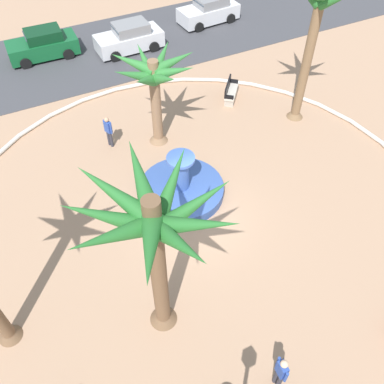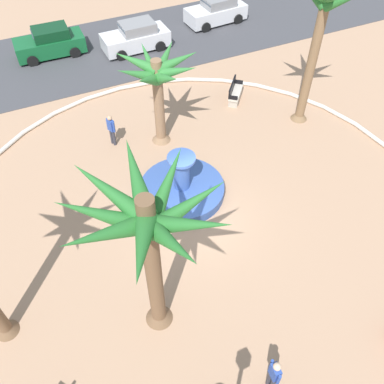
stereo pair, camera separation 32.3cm
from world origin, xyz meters
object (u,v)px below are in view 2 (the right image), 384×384
(palm_tree_near_fountain, at_px, (321,19))
(bench_west, at_px, (235,94))
(parked_car_second, at_px, (136,37))
(parked_car_third, at_px, (216,11))
(parked_car_leftmost, at_px, (50,43))
(palm_tree_mid_plaza, at_px, (148,230))
(palm_tree_far_side, at_px, (158,79))
(fountain, at_px, (182,188))
(person_cyclist_photo, at_px, (111,129))
(person_cyclist_helmet, at_px, (274,375))

(palm_tree_near_fountain, height_order, bench_west, palm_tree_near_fountain)
(bench_west, distance_m, parked_car_second, 7.77)
(palm_tree_near_fountain, bearing_deg, parked_car_third, 84.74)
(bench_west, bearing_deg, parked_car_leftmost, 131.74)
(palm_tree_mid_plaza, relative_size, parked_car_third, 1.50)
(palm_tree_far_side, xyz_separation_m, parked_car_leftmost, (-3.01, 10.13, -2.55))
(fountain, height_order, parked_car_second, fountain)
(person_cyclist_photo, height_order, parked_car_third, parked_car_third)
(palm_tree_near_fountain, xyz_separation_m, parked_car_second, (-5.02, 10.00, -4.32))
(parked_car_third, bearing_deg, person_cyclist_photo, -137.76)
(person_cyclist_photo, relative_size, parked_car_leftmost, 0.40)
(person_cyclist_photo, xyz_separation_m, parked_car_second, (3.99, 7.95, -0.12))
(palm_tree_mid_plaza, bearing_deg, bench_west, 49.99)
(palm_tree_far_side, height_order, parked_car_second, palm_tree_far_side)
(parked_car_leftmost, bearing_deg, person_cyclist_helmet, -85.53)
(bench_west, relative_size, parked_car_second, 0.38)
(fountain, relative_size, palm_tree_mid_plaza, 0.57)
(parked_car_third, bearing_deg, palm_tree_far_side, -128.82)
(palm_tree_near_fountain, bearing_deg, palm_tree_far_side, 168.74)
(person_cyclist_helmet, height_order, parked_car_second, person_cyclist_helmet)
(parked_car_third, bearing_deg, parked_car_second, -169.08)
(palm_tree_mid_plaza, xyz_separation_m, bench_west, (8.21, 9.79, -4.43))
(person_cyclist_helmet, xyz_separation_m, parked_car_leftmost, (-1.71, 21.83, -0.16))
(palm_tree_far_side, bearing_deg, palm_tree_mid_plaza, -112.56)
(palm_tree_far_side, bearing_deg, person_cyclist_photo, 162.38)
(person_cyclist_helmet, bearing_deg, parked_car_second, 81.20)
(fountain, height_order, palm_tree_mid_plaza, palm_tree_mid_plaza)
(palm_tree_near_fountain, bearing_deg, parked_car_leftmost, 130.64)
(palm_tree_mid_plaza, xyz_separation_m, palm_tree_far_side, (3.47, 8.35, -1.45))
(bench_west, relative_size, parked_car_third, 0.38)
(palm_tree_near_fountain, distance_m, parked_car_leftmost, 15.76)
(palm_tree_mid_plaza, distance_m, person_cyclist_helmet, 5.53)
(person_cyclist_photo, bearing_deg, person_cyclist_helmet, -86.08)
(palm_tree_far_side, height_order, person_cyclist_photo, palm_tree_far_side)
(fountain, bearing_deg, bench_west, 43.61)
(parked_car_second, xyz_separation_m, parked_car_third, (6.05, 1.17, 0.00))
(person_cyclist_helmet, distance_m, parked_car_leftmost, 21.89)
(fountain, relative_size, parked_car_second, 0.87)
(person_cyclist_helmet, xyz_separation_m, parked_car_second, (3.15, 20.33, -0.16))
(parked_car_leftmost, bearing_deg, parked_car_second, -17.17)
(parked_car_second, distance_m, parked_car_third, 6.16)
(person_cyclist_photo, bearing_deg, bench_west, 6.23)
(palm_tree_near_fountain, xyz_separation_m, palm_tree_far_side, (-6.86, 1.37, -1.78))
(bench_west, bearing_deg, fountain, -136.39)
(palm_tree_far_side, distance_m, parked_car_third, 12.83)
(fountain, xyz_separation_m, palm_tree_far_side, (0.52, 3.57, 3.02))
(palm_tree_far_side, relative_size, person_cyclist_helmet, 2.65)
(bench_west, bearing_deg, palm_tree_mid_plaza, -130.01)
(palm_tree_mid_plaza, xyz_separation_m, parked_car_second, (5.31, 16.98, -4.00))
(palm_tree_far_side, xyz_separation_m, parked_car_second, (1.84, 8.64, -2.55))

